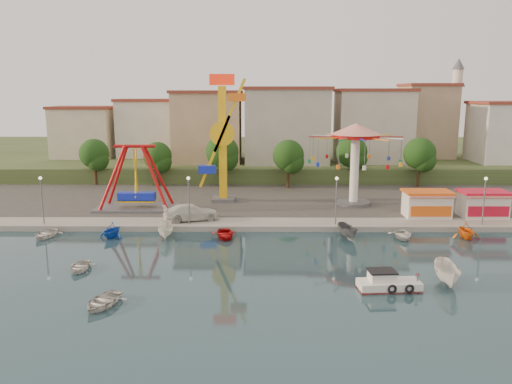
{
  "coord_description": "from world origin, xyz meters",
  "views": [
    {
      "loc": [
        -0.34,
        -39.88,
        14.67
      ],
      "look_at": [
        -0.7,
        14.0,
        4.0
      ],
      "focal_mm": 35.0,
      "sensor_mm": 36.0,
      "label": 1
    }
  ],
  "objects_px": {
    "rowboat_a": "(80,267)",
    "van": "(191,212)",
    "skiff": "(447,274)",
    "kamikaze_tower": "(224,141)",
    "cabin_motorboat": "(387,284)",
    "pirate_ship_ride": "(136,179)",
    "wave_swinger": "(355,146)"
  },
  "relations": [
    {
      "from": "cabin_motorboat",
      "to": "wave_swinger",
      "type": "bearing_deg",
      "value": 80.52
    },
    {
      "from": "van",
      "to": "skiff",
      "type": "bearing_deg",
      "value": -146.06
    },
    {
      "from": "wave_swinger",
      "to": "rowboat_a",
      "type": "distance_m",
      "value": 36.57
    },
    {
      "from": "rowboat_a",
      "to": "skiff",
      "type": "xyz_separation_m",
      "value": [
        29.84,
        -2.92,
        0.54
      ]
    },
    {
      "from": "pirate_ship_ride",
      "to": "rowboat_a",
      "type": "bearing_deg",
      "value": -90.05
    },
    {
      "from": "pirate_ship_ride",
      "to": "van",
      "type": "bearing_deg",
      "value": -36.54
    },
    {
      "from": "pirate_ship_ride",
      "to": "rowboat_a",
      "type": "distance_m",
      "value": 20.61
    },
    {
      "from": "kamikaze_tower",
      "to": "van",
      "type": "height_order",
      "value": "kamikaze_tower"
    },
    {
      "from": "kamikaze_tower",
      "to": "wave_swinger",
      "type": "bearing_deg",
      "value": -5.7
    },
    {
      "from": "skiff",
      "to": "van",
      "type": "height_order",
      "value": "van"
    },
    {
      "from": "cabin_motorboat",
      "to": "skiff",
      "type": "distance_m",
      "value": 5.09
    },
    {
      "from": "skiff",
      "to": "van",
      "type": "xyz_separation_m",
      "value": [
        -22.4,
        17.62,
        0.65
      ]
    },
    {
      "from": "pirate_ship_ride",
      "to": "rowboat_a",
      "type": "xyz_separation_m",
      "value": [
        -0.02,
        -20.2,
        -4.07
      ]
    },
    {
      "from": "kamikaze_tower",
      "to": "cabin_motorboat",
      "type": "bearing_deg",
      "value": -63.55
    },
    {
      "from": "wave_swinger",
      "to": "skiff",
      "type": "xyz_separation_m",
      "value": [
        2.55,
        -25.96,
        -7.34
      ]
    },
    {
      "from": "kamikaze_tower",
      "to": "cabin_motorboat",
      "type": "height_order",
      "value": "kamikaze_tower"
    },
    {
      "from": "kamikaze_tower",
      "to": "skiff",
      "type": "bearing_deg",
      "value": -55.12
    },
    {
      "from": "wave_swinger",
      "to": "van",
      "type": "distance_m",
      "value": 22.54
    },
    {
      "from": "rowboat_a",
      "to": "van",
      "type": "bearing_deg",
      "value": 62.54
    },
    {
      "from": "wave_swinger",
      "to": "kamikaze_tower",
      "type": "bearing_deg",
      "value": 174.3
    },
    {
      "from": "pirate_ship_ride",
      "to": "wave_swinger",
      "type": "relative_size",
      "value": 0.86
    },
    {
      "from": "pirate_ship_ride",
      "to": "van",
      "type": "relative_size",
      "value": 1.6
    },
    {
      "from": "pirate_ship_ride",
      "to": "wave_swinger",
      "type": "height_order",
      "value": "wave_swinger"
    },
    {
      "from": "kamikaze_tower",
      "to": "wave_swinger",
      "type": "distance_m",
      "value": 16.79
    },
    {
      "from": "rowboat_a",
      "to": "wave_swinger",
      "type": "bearing_deg",
      "value": 39.57
    },
    {
      "from": "kamikaze_tower",
      "to": "wave_swinger",
      "type": "height_order",
      "value": "kamikaze_tower"
    },
    {
      "from": "kamikaze_tower",
      "to": "rowboat_a",
      "type": "height_order",
      "value": "kamikaze_tower"
    },
    {
      "from": "wave_swinger",
      "to": "rowboat_a",
      "type": "relative_size",
      "value": 3.74
    },
    {
      "from": "skiff",
      "to": "pirate_ship_ride",
      "type": "bearing_deg",
      "value": 150.82
    },
    {
      "from": "cabin_motorboat",
      "to": "kamikaze_tower",
      "type": "bearing_deg",
      "value": 112.01
    },
    {
      "from": "rowboat_a",
      "to": "skiff",
      "type": "relative_size",
      "value": 0.7
    },
    {
      "from": "pirate_ship_ride",
      "to": "cabin_motorboat",
      "type": "xyz_separation_m",
      "value": [
        24.88,
        -24.27,
        -3.95
      ]
    }
  ]
}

